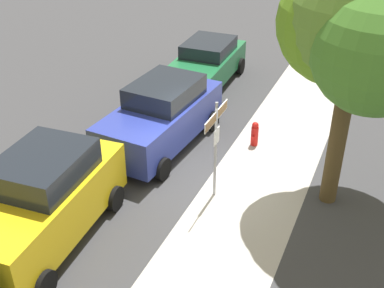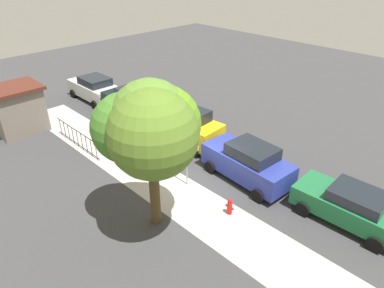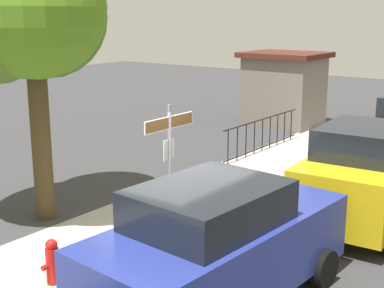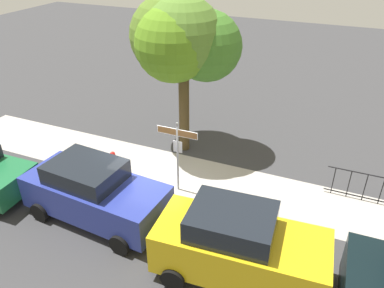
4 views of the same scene
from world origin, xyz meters
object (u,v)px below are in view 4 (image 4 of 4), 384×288
Objects in this scene: shade_tree at (181,40)px; street_sign at (177,145)px; car_blue at (94,192)px; car_yellow at (239,246)px; fire_hydrant at (113,161)px.

street_sign is at bearing -68.55° from shade_tree.
car_yellow reaches higher than car_blue.
street_sign is 0.59× the size of car_yellow.
shade_tree is (-1.13, 2.88, 2.66)m from street_sign.
shade_tree is 7.88× the size of fire_hydrant.
fire_hydrant is (-1.69, -2.68, -4.11)m from shade_tree.
car_blue reaches higher than fire_hydrant.
car_yellow is 5.77× the size of fire_hydrant.
street_sign is 3.17m from fire_hydrant.
car_blue is at bearing -96.77° from shade_tree.
car_yellow is at bearing -54.02° from shade_tree.
shade_tree reaches higher than car_blue.
fire_hydrant is at bearing -122.16° from shade_tree.
car_blue is 4.83m from car_yellow.
shade_tree reaches higher than fire_hydrant.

